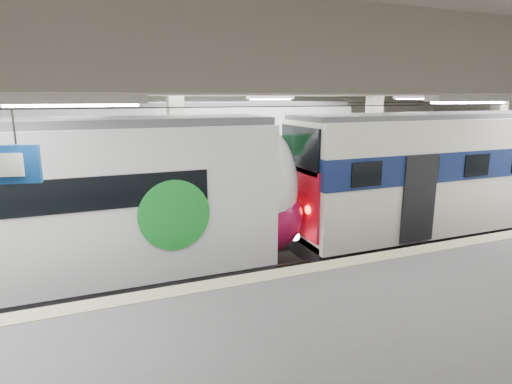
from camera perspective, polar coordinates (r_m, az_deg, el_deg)
name	(u,v)px	position (r m, az deg, el deg)	size (l,w,h in m)	color
station_hall	(328,164)	(11.42, 9.59, 3.70)	(36.00, 24.00, 5.75)	black
modern_emu	(72,210)	(11.67, -23.33, -2.24)	(13.86, 2.86, 4.47)	white
older_rer	(461,172)	(17.19, 25.72, 2.48)	(13.42, 2.96, 4.43)	white
far_train	(165,162)	(17.27, -12.04, 3.94)	(15.09, 3.36, 4.76)	white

